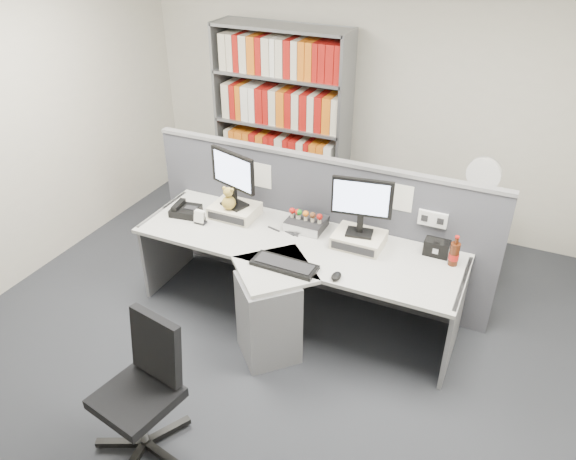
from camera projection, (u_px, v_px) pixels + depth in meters
The scene contains 21 objects.
ground at pixel (251, 378), 4.10m from camera, with size 5.50×5.50×0.00m, color #303238.
room_shell at pixel (240, 153), 3.17m from camera, with size 5.04×5.54×2.72m.
partition at pixel (318, 225), 4.73m from camera, with size 3.00×0.08×1.27m.
desk at pixel (285, 284), 4.32m from camera, with size 2.60×1.20×0.72m.
monitor_riser_left at pixel (235, 211), 4.69m from camera, with size 0.38×0.31×0.10m.
monitor_riser_right at pixel (359, 239), 4.30m from camera, with size 0.38×0.31×0.10m.
monitor_left at pixel (233, 174), 4.52m from camera, with size 0.46×0.21×0.48m.
monitor_right at pixel (362, 202), 4.13m from camera, with size 0.46×0.18×0.47m.
desktop_pc at pixel (306, 223), 4.53m from camera, with size 0.30×0.27×0.08m.
figurines at pixel (304, 214), 4.47m from camera, with size 0.29×0.05×0.09m.
keyboard at pixel (284, 265), 4.06m from camera, with size 0.50×0.20×0.03m.
mouse at pixel (336, 276), 3.93m from camera, with size 0.07×0.11×0.04m, color black.
desk_phone at pixel (185, 210), 4.73m from camera, with size 0.25×0.24×0.10m.
desk_calendar at pixel (200, 218), 4.59m from camera, with size 0.10×0.07×0.12m.
plush_toy at pixel (229, 200), 4.57m from camera, with size 0.12×0.12×0.20m.
speaker at pixel (437, 248), 4.17m from camera, with size 0.19×0.10×0.13m, color black.
cola_bottle at pixel (454, 254), 4.05m from camera, with size 0.07×0.07×0.24m.
shelving_unit at pixel (282, 127), 5.82m from camera, with size 1.41×0.40×2.00m.
filing_cabinet at pixel (470, 243), 5.04m from camera, with size 0.45×0.61×0.70m.
desk_fan at pixel (483, 178), 4.70m from camera, with size 0.29×0.17×0.49m.
office_chair at pixel (145, 385), 3.38m from camera, with size 0.61×0.60×0.92m.
Camera 1 is at (1.48, -2.56, 3.05)m, focal length 34.67 mm.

